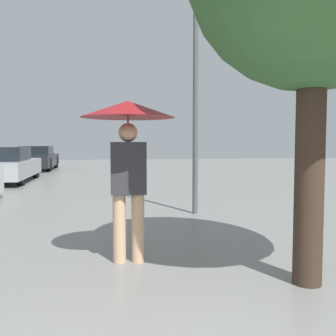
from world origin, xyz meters
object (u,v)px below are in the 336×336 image
object	(u,v)px
street_lamp	(196,52)
parked_car_farthest	(37,158)
pedestrian	(128,134)
parked_car_third	(4,165)

from	to	relation	value
street_lamp	parked_car_farthest	bearing A→B (deg)	111.34
pedestrian	parked_car_third	world-z (taller)	pedestrian
parked_car_third	street_lamp	size ratio (longest dim) A/B	0.90
pedestrian	parked_car_farthest	size ratio (longest dim) A/B	0.43
parked_car_third	parked_car_farthest	xyz separation A→B (m)	(0.12, 6.02, -0.00)
pedestrian	street_lamp	size ratio (longest dim) A/B	0.38
pedestrian	parked_car_farthest	world-z (taller)	pedestrian
pedestrian	parked_car_third	xyz separation A→B (m)	(-3.67, 9.52, -0.88)
pedestrian	parked_car_third	size ratio (longest dim) A/B	0.43
pedestrian	street_lamp	xyz separation A→B (m)	(1.45, 2.72, 1.59)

